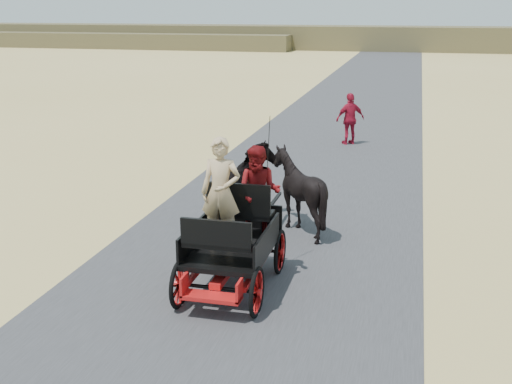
% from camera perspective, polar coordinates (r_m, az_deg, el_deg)
% --- Properties ---
extents(ground, '(140.00, 140.00, 0.00)m').
position_cam_1_polar(ground, '(8.94, -5.48, -14.24)').
color(ground, tan).
extents(road, '(6.00, 140.00, 0.01)m').
position_cam_1_polar(road, '(8.94, -5.49, -14.21)').
color(road, '#38383A').
rests_on(road, ground).
extents(ridge_far, '(140.00, 6.00, 2.40)m').
position_cam_1_polar(ridge_far, '(69.37, 12.06, 13.21)').
color(ridge_far, brown).
rests_on(ridge_far, ground).
extents(ridge_near, '(40.00, 4.00, 1.60)m').
position_cam_1_polar(ridge_near, '(73.04, -12.96, 12.99)').
color(ridge_near, brown).
rests_on(ridge_near, ground).
extents(carriage, '(1.30, 2.40, 0.72)m').
position_cam_1_polar(carriage, '(10.69, -2.08, -6.67)').
color(carriage, black).
rests_on(carriage, ground).
extents(horse_left, '(0.91, 2.01, 1.70)m').
position_cam_1_polar(horse_left, '(13.40, -0.84, 0.35)').
color(horse_left, black).
rests_on(horse_left, ground).
extents(horse_right, '(1.37, 1.54, 1.70)m').
position_cam_1_polar(horse_right, '(13.17, 3.79, 0.03)').
color(horse_right, black).
rests_on(horse_right, ground).
extents(driver_man, '(0.66, 0.43, 1.80)m').
position_cam_1_polar(driver_man, '(10.37, -3.14, -0.03)').
color(driver_man, tan).
rests_on(driver_man, carriage).
extents(passenger_woman, '(0.77, 0.60, 1.58)m').
position_cam_1_polar(passenger_woman, '(10.78, 0.27, 0.01)').
color(passenger_woman, '#660C0F').
rests_on(passenger_woman, carriage).
extents(pedestrian, '(1.08, 0.90, 1.73)m').
position_cam_1_polar(pedestrian, '(21.79, 8.37, 6.45)').
color(pedestrian, maroon).
rests_on(pedestrian, ground).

